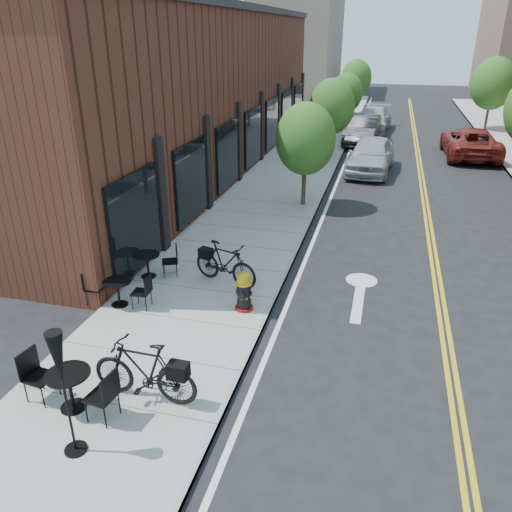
% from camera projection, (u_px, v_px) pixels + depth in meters
% --- Properties ---
extents(ground, '(120.00, 120.00, 0.00)m').
position_uv_depth(ground, '(261.00, 335.00, 11.15)').
color(ground, black).
rests_on(ground, ground).
extents(sidewalk_near, '(4.00, 70.00, 0.12)m').
position_uv_depth(sidewalk_near, '(273.00, 195.00, 20.40)').
color(sidewalk_near, '#9E9B93').
rests_on(sidewalk_near, ground).
extents(building_near, '(5.00, 28.00, 7.00)m').
position_uv_depth(building_near, '(200.00, 93.00, 23.55)').
color(building_near, '#4E2819').
rests_on(building_near, ground).
extents(bg_building_left, '(8.00, 14.00, 10.00)m').
position_uv_depth(bg_building_left, '(298.00, 43.00, 53.24)').
color(bg_building_left, '#726656').
rests_on(bg_building_left, ground).
extents(tree_near_a, '(2.20, 2.20, 3.81)m').
position_uv_depth(tree_near_a, '(306.00, 139.00, 18.15)').
color(tree_near_a, '#382B1E').
rests_on(tree_near_a, sidewalk_near).
extents(tree_near_b, '(2.30, 2.30, 3.98)m').
position_uv_depth(tree_near_b, '(332.00, 107.00, 25.15)').
color(tree_near_b, '#382B1E').
rests_on(tree_near_b, sidewalk_near).
extents(tree_near_c, '(2.10, 2.10, 3.67)m').
position_uv_depth(tree_near_c, '(346.00, 93.00, 32.28)').
color(tree_near_c, '#382B1E').
rests_on(tree_near_c, sidewalk_near).
extents(tree_near_d, '(2.40, 2.40, 4.11)m').
position_uv_depth(tree_near_d, '(356.00, 78.00, 39.22)').
color(tree_near_d, '#382B1E').
rests_on(tree_near_d, sidewalk_near).
extents(tree_far_c, '(2.80, 2.80, 4.62)m').
position_uv_depth(tree_far_c, '(493.00, 84.00, 32.59)').
color(tree_far_c, '#382B1E').
rests_on(tree_far_c, sidewalk_far).
extents(fire_hydrant, '(0.49, 0.49, 1.00)m').
position_uv_depth(fire_hydrant, '(244.00, 291.00, 11.76)').
color(fire_hydrant, maroon).
rests_on(fire_hydrant, sidewalk_near).
extents(bicycle_left, '(2.02, 0.62, 1.21)m').
position_uv_depth(bicycle_left, '(144.00, 371.00, 8.81)').
color(bicycle_left, black).
rests_on(bicycle_left, sidewalk_near).
extents(bicycle_right, '(1.98, 1.10, 1.15)m').
position_uv_depth(bicycle_right, '(225.00, 263.00, 12.95)').
color(bicycle_right, black).
rests_on(bicycle_right, sidewalk_near).
extents(bistro_set_a, '(1.83, 0.87, 0.97)m').
position_uv_depth(bistro_set_a, '(70.00, 385.00, 8.62)').
color(bistro_set_a, black).
rests_on(bistro_set_a, sidewalk_near).
extents(bistro_set_b, '(1.60, 0.73, 0.86)m').
position_uv_depth(bistro_set_b, '(118.00, 289.00, 11.95)').
color(bistro_set_b, black).
rests_on(bistro_set_b, sidewalk_near).
extents(bistro_set_c, '(1.62, 1.02, 0.86)m').
position_uv_depth(bistro_set_c, '(147.00, 262.00, 13.35)').
color(bistro_set_c, black).
rests_on(bistro_set_c, sidewalk_near).
extents(patio_umbrella, '(0.36, 0.36, 2.21)m').
position_uv_depth(patio_umbrella, '(60.00, 369.00, 7.28)').
color(patio_umbrella, black).
rests_on(patio_umbrella, sidewalk_near).
extents(parked_car_a, '(2.33, 5.00, 1.65)m').
position_uv_depth(parked_car_a, '(371.00, 155.00, 23.66)').
color(parked_car_a, '#A9ACB1').
rests_on(parked_car_a, ground).
extents(parked_car_b, '(2.02, 5.10, 1.65)m').
position_uv_depth(parked_car_b, '(363.00, 130.00, 29.65)').
color(parked_car_b, black).
rests_on(parked_car_b, ground).
extents(parked_car_c, '(2.59, 5.45, 1.53)m').
position_uv_depth(parked_car_c, '(373.00, 119.00, 33.51)').
color(parked_car_c, '#ACABB0').
rests_on(parked_car_c, ground).
extents(parked_car_far, '(2.75, 5.71, 1.57)m').
position_uv_depth(parked_car_far, '(470.00, 142.00, 26.52)').
color(parked_car_far, maroon).
rests_on(parked_car_far, ground).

